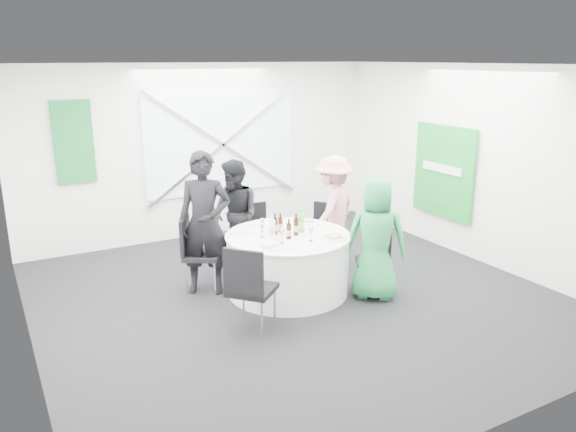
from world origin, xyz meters
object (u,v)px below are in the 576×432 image
chair_front_right (379,256)px  clear_water_bottle (272,230)px  chair_back_left (195,248)px  chair_back_right (323,229)px  person_woman_green (376,239)px  green_water_bottle (301,223)px  chair_front_left (248,284)px  chair_back (256,230)px  person_man_back (235,215)px  person_man_back_left (205,223)px  person_woman_pink (333,209)px  banquet_table (288,263)px

chair_front_right → clear_water_bottle: (-1.20, 0.55, 0.37)m
chair_back_left → clear_water_bottle: (0.76, -0.65, 0.30)m
chair_back_right → person_woman_green: (-0.11, -1.36, 0.25)m
person_woman_green → green_water_bottle: 0.95m
chair_back_right → chair_front_right: bearing=-35.4°
chair_back_left → green_water_bottle: (1.20, -0.59, 0.30)m
chair_back_left → chair_front_left: (0.06, -1.44, 0.03)m
person_woman_green → chair_back: bearing=-28.5°
chair_back_right → green_water_bottle: bearing=-84.3°
chair_back → person_man_back: (-0.32, 0.01, 0.25)m
chair_back_left → chair_front_right: (1.96, -1.20, -0.07)m
chair_back → chair_front_left: chair_front_left is taller
chair_back_left → chair_front_right: 2.30m
chair_back_right → person_woman_green: person_woman_green is taller
chair_front_right → person_man_back_left: bearing=-89.2°
person_man_back → green_water_bottle: bearing=10.0°
chair_back_right → person_woman_pink: person_woman_pink is taller
chair_back_left → person_woman_green: (1.85, -1.28, 0.19)m
chair_back → person_woman_green: (0.76, -1.76, 0.24)m
person_woman_green → clear_water_bottle: (-1.09, 0.63, 0.11)m
chair_front_left → clear_water_bottle: (0.69, 0.79, 0.28)m
person_man_back_left → person_woman_green: person_man_back_left is taller
chair_back → person_woman_green: bearing=-61.8°
chair_back_left → green_water_bottle: bearing=-84.7°
person_woman_pink → person_woman_green: size_ratio=1.03×
chair_back_left → person_woman_green: size_ratio=0.64×
banquet_table → chair_front_right: (0.96, -0.59, 0.12)m
chair_back_right → green_water_bottle: (-0.76, -0.67, 0.37)m
banquet_table → chair_back_right: chair_back_right is taller
banquet_table → green_water_bottle: (0.20, 0.02, 0.49)m
chair_back_left → person_man_back_left: size_ratio=0.54×
banquet_table → chair_back_left: (-1.00, 0.61, 0.19)m
chair_back_left → chair_front_left: size_ratio=0.96×
person_man_back_left → green_water_bottle: bearing=5.6°
person_woman_green → chair_front_right: bearing=-106.7°
chair_back → chair_back_left: size_ratio=0.91×
person_woman_green → chair_front_left: bearing=43.2°
chair_back_right → person_woman_pink: bearing=44.2°
banquet_table → chair_front_left: 1.27m
person_man_back → person_woman_pink: size_ratio=0.99×
chair_back → clear_water_bottle: (-0.33, -1.13, 0.36)m
chair_back_right → person_man_back: person_man_back is taller
person_man_back → clear_water_bottle: 1.14m
person_man_back_left → person_man_back: 0.90m
green_water_bottle → banquet_table: bearing=-173.9°
chair_back_left → clear_water_bottle: bearing=-99.1°
chair_front_right → green_water_bottle: green_water_bottle is taller
green_water_bottle → clear_water_bottle: same height
person_woman_green → person_man_back_left: bearing=4.1°
person_man_back → chair_back_right: bearing=59.3°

